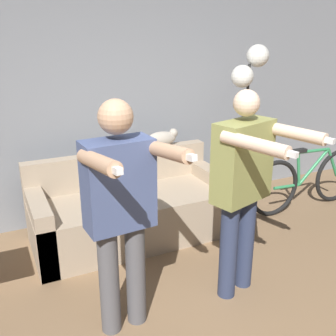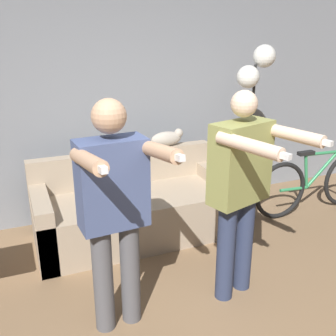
# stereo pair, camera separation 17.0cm
# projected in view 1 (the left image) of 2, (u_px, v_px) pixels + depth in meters

# --- Properties ---
(wall_back) EXTENTS (10.00, 0.05, 2.60)m
(wall_back) POSITION_uv_depth(u_px,v_px,m) (107.00, 102.00, 4.28)
(wall_back) COLOR gray
(wall_back) RESTS_ON ground_plane
(couch) EXTENTS (1.99, 0.86, 0.84)m
(couch) POSITION_uv_depth(u_px,v_px,m) (132.00, 211.00, 4.03)
(couch) COLOR tan
(couch) RESTS_ON ground_plane
(person_left) EXTENTS (0.55, 0.70, 1.65)m
(person_left) POSITION_uv_depth(u_px,v_px,m) (121.00, 205.00, 2.55)
(person_left) COLOR #56565B
(person_left) RESTS_ON ground_plane
(person_right) EXTENTS (0.66, 0.78, 1.65)m
(person_right) POSITION_uv_depth(u_px,v_px,m) (243.00, 182.00, 2.95)
(person_right) COLOR #2D3856
(person_right) RESTS_ON ground_plane
(cat) EXTENTS (0.48, 0.14, 0.18)m
(cat) POSITION_uv_depth(u_px,v_px,m) (162.00, 138.00, 4.30)
(cat) COLOR #B7AD9E
(cat) RESTS_ON couch
(floor_lamp) EXTENTS (0.41, 0.24, 1.91)m
(floor_lamp) POSITION_uv_depth(u_px,v_px,m) (249.00, 78.00, 4.09)
(floor_lamp) COLOR black
(floor_lamp) RESTS_ON ground_plane
(bicycle) EXTENTS (1.65, 0.07, 0.76)m
(bicycle) POSITION_uv_depth(u_px,v_px,m) (307.00, 180.00, 4.67)
(bicycle) COLOR black
(bicycle) RESTS_ON ground_plane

